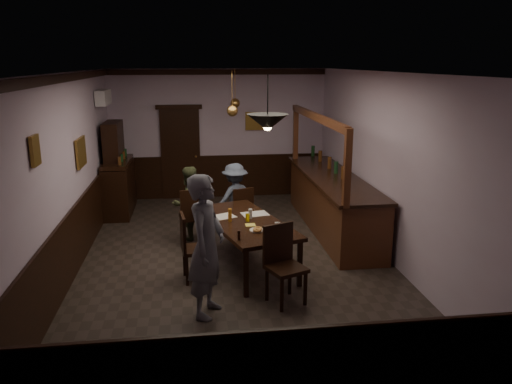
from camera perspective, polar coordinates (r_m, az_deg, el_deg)
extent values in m
cube|color=#2D2621|center=(8.30, -2.46, -7.71)|extent=(5.00, 8.00, 0.01)
cube|color=white|center=(7.67, -2.71, 13.52)|extent=(5.00, 8.00, 0.01)
cube|color=#C7ADC9|center=(11.78, -4.28, 6.60)|extent=(5.00, 0.01, 3.00)
cube|color=#C7ADC9|center=(4.05, 2.40, -9.49)|extent=(5.00, 0.01, 3.00)
cube|color=#C7ADC9|center=(8.04, -20.64, 1.85)|extent=(0.01, 8.00, 3.00)
cube|color=#C7ADC9|center=(8.43, 14.63, 2.89)|extent=(0.01, 8.00, 3.00)
cube|color=black|center=(7.81, -1.27, -3.47)|extent=(1.59, 2.39, 0.06)
cube|color=black|center=(6.92, -1.16, -9.29)|extent=(0.07, 0.07, 0.69)
cube|color=black|center=(7.26, 5.01, -8.15)|extent=(0.07, 0.07, 0.69)
cube|color=black|center=(8.70, -6.43, -4.23)|extent=(0.07, 0.07, 0.69)
cube|color=black|center=(8.98, -1.32, -3.54)|extent=(0.07, 0.07, 0.69)
cube|color=black|center=(8.96, -7.29, -2.85)|extent=(0.48, 0.48, 0.05)
cube|color=black|center=(8.68, -7.21, -1.46)|extent=(0.44, 0.09, 0.52)
cube|color=black|center=(9.22, -6.26, -3.91)|extent=(0.04, 0.04, 0.45)
cube|color=black|center=(9.19, -8.47, -4.06)|extent=(0.04, 0.04, 0.45)
cube|color=black|center=(8.89, -5.96, -4.63)|extent=(0.04, 0.04, 0.45)
cube|color=black|center=(8.85, -8.26, -4.79)|extent=(0.04, 0.04, 0.45)
cube|color=black|center=(9.25, -1.94, -2.39)|extent=(0.52, 0.52, 0.05)
cube|color=black|center=(9.02, -1.45, -1.10)|extent=(0.40, 0.18, 0.49)
cube|color=black|center=(9.53, -1.47, -3.30)|extent=(0.04, 0.04, 0.42)
cube|color=black|center=(9.40, -3.28, -3.59)|extent=(0.04, 0.04, 0.42)
cube|color=black|center=(9.25, -0.56, -3.87)|extent=(0.04, 0.04, 0.42)
cube|color=black|center=(9.11, -2.42, -4.17)|extent=(0.04, 0.04, 0.42)
cube|color=black|center=(6.71, 3.46, -8.73)|extent=(0.60, 0.60, 0.05)
cube|color=black|center=(6.76, 2.53, -5.84)|extent=(0.44, 0.22, 0.55)
cube|color=black|center=(6.58, 2.95, -11.67)|extent=(0.04, 0.04, 0.47)
cube|color=black|center=(6.77, 5.64, -10.93)|extent=(0.04, 0.04, 0.47)
cube|color=black|center=(6.87, 1.24, -10.49)|extent=(0.04, 0.04, 0.47)
cube|color=black|center=(7.05, 3.87, -9.82)|extent=(0.04, 0.04, 0.47)
cube|color=black|center=(7.45, -6.72, -6.53)|extent=(0.49, 0.49, 0.05)
cube|color=black|center=(7.33, -8.34, -4.57)|extent=(0.09, 0.44, 0.53)
cube|color=black|center=(7.40, -5.09, -8.69)|extent=(0.04, 0.04, 0.45)
cube|color=black|center=(7.73, -5.52, -7.66)|extent=(0.04, 0.04, 0.45)
cube|color=black|center=(7.36, -7.87, -8.92)|extent=(0.04, 0.04, 0.45)
cube|color=black|center=(7.69, -8.18, -7.87)|extent=(0.04, 0.04, 0.45)
imported|color=slate|center=(6.29, -5.68, -6.18)|extent=(0.66, 0.79, 1.84)
imported|color=#464E2E|center=(9.08, -7.70, -1.29)|extent=(0.83, 0.78, 1.35)
imported|color=slate|center=(9.37, -2.42, -0.72)|extent=(0.99, 0.83, 1.33)
cube|color=silver|center=(7.98, -3.95, -2.85)|extent=(0.51, 0.45, 0.01)
cube|color=silver|center=(8.11, -0.13, -2.53)|extent=(0.47, 0.37, 0.01)
cube|color=#EAD956|center=(7.59, -0.65, -3.77)|extent=(0.19, 0.19, 0.00)
cylinder|color=white|center=(7.47, 2.43, -4.06)|extent=(0.15, 0.15, 0.01)
imported|color=white|center=(7.45, 2.45, -3.76)|extent=(0.10, 0.10, 0.07)
cylinder|color=white|center=(7.35, 0.11, -4.36)|extent=(0.22, 0.22, 0.01)
torus|color=#C68C47|center=(7.25, 0.13, -4.38)|extent=(0.13, 0.13, 0.04)
torus|color=#C68C47|center=(7.32, 0.22, -4.20)|extent=(0.13, 0.13, 0.04)
cylinder|color=yellow|center=(7.74, -0.96, -2.94)|extent=(0.07, 0.07, 0.12)
cylinder|color=#BF721E|center=(7.74, -3.00, -2.65)|extent=(0.06, 0.06, 0.20)
cylinder|color=silver|center=(7.89, -0.65, -2.47)|extent=(0.06, 0.06, 0.15)
cylinder|color=black|center=(6.95, -1.96, -4.96)|extent=(0.04, 0.04, 0.14)
cube|color=black|center=(11.00, -15.36, 0.36)|extent=(0.53, 1.48, 1.05)
cube|color=black|center=(10.88, -15.57, 3.32)|extent=(0.51, 1.42, 0.08)
cube|color=black|center=(10.81, -15.99, 5.49)|extent=(0.32, 0.95, 0.84)
cube|color=#472413|center=(9.67, 8.72, -1.35)|extent=(0.83, 3.89, 1.02)
cube|color=black|center=(9.53, 8.72, 1.69)|extent=(0.93, 3.98, 0.06)
cube|color=#472413|center=(9.25, 6.89, 8.51)|extent=(0.10, 3.79, 0.12)
cube|color=#472413|center=(7.58, 10.19, 2.76)|extent=(0.10, 0.10, 1.20)
cube|color=#472413|center=(11.11, 4.46, 6.72)|extent=(0.10, 0.10, 1.20)
cube|color=black|center=(11.78, -8.61, 4.26)|extent=(0.90, 0.06, 2.10)
cube|color=white|center=(10.71, -17.06, 10.30)|extent=(0.20, 0.85, 0.30)
cube|color=olive|center=(6.39, -23.94, 4.36)|extent=(0.04, 0.28, 0.36)
cube|color=olive|center=(8.76, -19.37, 4.30)|extent=(0.04, 0.62, 0.48)
cube|color=olive|center=(11.78, 0.12, 8.11)|extent=(0.55, 0.04, 0.42)
cylinder|color=black|center=(6.71, 1.35, 10.65)|extent=(0.02, 0.02, 0.63)
cone|color=black|center=(6.74, 1.33, 7.96)|extent=(0.56, 0.56, 0.22)
sphere|color=#FFD88C|center=(6.74, 1.33, 7.54)|extent=(0.12, 0.12, 0.12)
cylinder|color=#BF8C3F|center=(8.99, -2.75, 11.47)|extent=(0.02, 0.02, 0.70)
cone|color=#BF8C3F|center=(9.01, -2.72, 9.24)|extent=(0.20, 0.20, 0.22)
sphere|color=#FFD88C|center=(9.02, -2.72, 8.93)|extent=(0.12, 0.12, 0.12)
cylinder|color=#BF8C3F|center=(10.65, -2.42, 11.98)|extent=(0.02, 0.02, 0.70)
cone|color=#BF8C3F|center=(10.67, -2.40, 10.11)|extent=(0.20, 0.20, 0.22)
sphere|color=#FFD88C|center=(10.68, -2.40, 9.84)|extent=(0.12, 0.12, 0.12)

